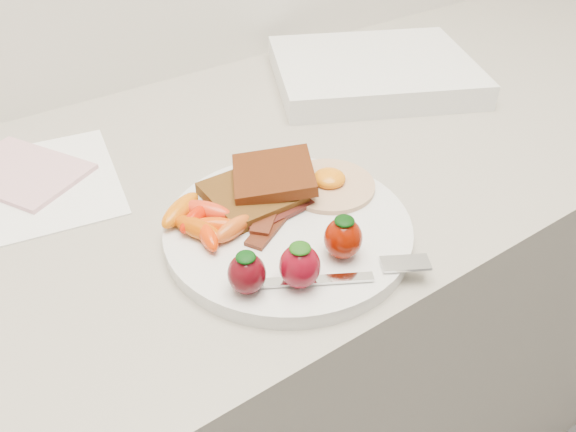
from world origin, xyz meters
TOP-DOWN VIEW (x-y plane):
  - counter at (0.00, 1.70)m, footprint 2.00×0.60m
  - plate at (-0.03, 1.55)m, footprint 0.27×0.27m
  - toast_lower at (-0.04, 1.61)m, footprint 0.10×0.10m
  - toast_upper at (-0.01, 1.61)m, footprint 0.12×0.12m
  - fried_egg at (0.05, 1.58)m, footprint 0.12×0.12m
  - bacon_strips at (-0.04, 1.57)m, footprint 0.10×0.08m
  - baby_carrots at (-0.11, 1.60)m, footprint 0.09×0.11m
  - strawberries at (-0.06, 1.48)m, footprint 0.14×0.06m
  - fork at (-0.02, 1.45)m, footprint 0.17×0.09m
  - paper_sheet at (-0.21, 1.81)m, footprint 0.19×0.24m
  - notepad at (-0.24, 1.84)m, footprint 0.17×0.19m
  - appliance at (0.31, 1.80)m, footprint 0.39×0.36m

SIDE VIEW (x-z plane):
  - counter at x=0.00m, z-range 0.00..0.90m
  - paper_sheet at x=-0.21m, z-range 0.90..0.90m
  - notepad at x=-0.24m, z-range 0.90..0.91m
  - plate at x=-0.03m, z-range 0.90..0.92m
  - appliance at x=0.31m, z-range 0.90..0.94m
  - fork at x=-0.02m, z-range 0.92..0.92m
  - bacon_strips at x=-0.04m, z-range 0.92..0.93m
  - fried_egg at x=0.05m, z-range 0.91..0.93m
  - toast_lower at x=-0.04m, z-range 0.92..0.93m
  - baby_carrots at x=-0.11m, z-range 0.92..0.94m
  - toast_upper at x=-0.01m, z-range 0.93..0.95m
  - strawberries at x=-0.06m, z-range 0.92..0.96m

